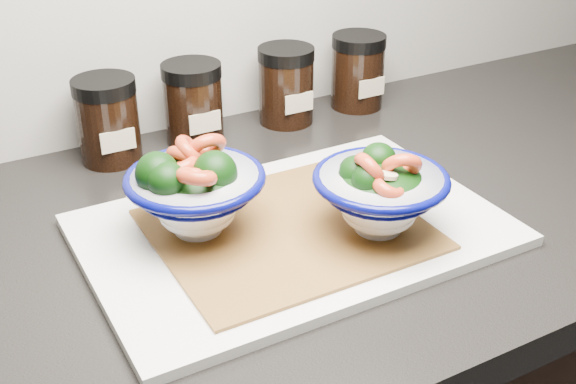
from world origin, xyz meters
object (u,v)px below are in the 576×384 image
spice_jar_a (108,120)px  spice_jar_d (358,71)px  bowl_right (379,192)px  spice_jar_b (193,103)px  cutting_board (294,230)px  spice_jar_c (286,85)px  bowl_left (195,191)px

spice_jar_a → spice_jar_d: same height
bowl_right → spice_jar_b: bowl_right is taller
cutting_board → spice_jar_c: size_ratio=3.98×
cutting_board → spice_jar_b: bearing=90.0°
spice_jar_b → spice_jar_c: bearing=0.0°
spice_jar_b → spice_jar_c: size_ratio=1.00×
bowl_right → spice_jar_b: size_ratio=1.28×
bowl_left → bowl_right: bowl_left is taller
spice_jar_c → spice_jar_d: size_ratio=1.00×
spice_jar_c → spice_jar_a: bearing=180.0°
spice_jar_a → spice_jar_c: same height
bowl_right → spice_jar_a: size_ratio=1.28×
spice_jar_a → spice_jar_c: bearing=0.0°
cutting_board → spice_jar_b: spice_jar_b is taller
bowl_left → spice_jar_a: size_ratio=1.32×
spice_jar_b → spice_jar_c: same height
cutting_board → spice_jar_c: (0.15, 0.28, 0.05)m
cutting_board → spice_jar_a: (-0.12, 0.28, 0.05)m
bowl_right → spice_jar_d: 0.39m
spice_jar_b → spice_jar_d: bearing=0.0°
spice_jar_c → spice_jar_d: (0.13, 0.00, 0.00)m
spice_jar_b → spice_jar_d: same height
spice_jar_a → spice_jar_b: (0.12, 0.00, 0.00)m
cutting_board → spice_jar_c: bearing=62.6°
cutting_board → spice_jar_d: bearing=46.1°
spice_jar_a → spice_jar_b: 0.12m
spice_jar_b → bowl_right: bearing=-77.9°
cutting_board → spice_jar_b: size_ratio=3.98×
spice_jar_a → spice_jar_d: size_ratio=1.00×
spice_jar_d → bowl_left: bearing=-146.5°
bowl_left → spice_jar_b: bearing=68.0°
spice_jar_a → spice_jar_d: bearing=0.0°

